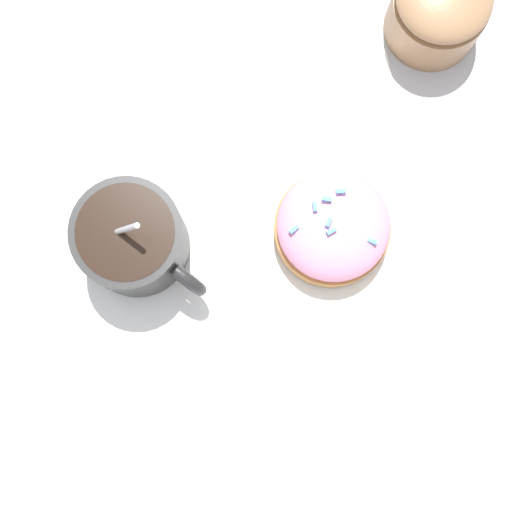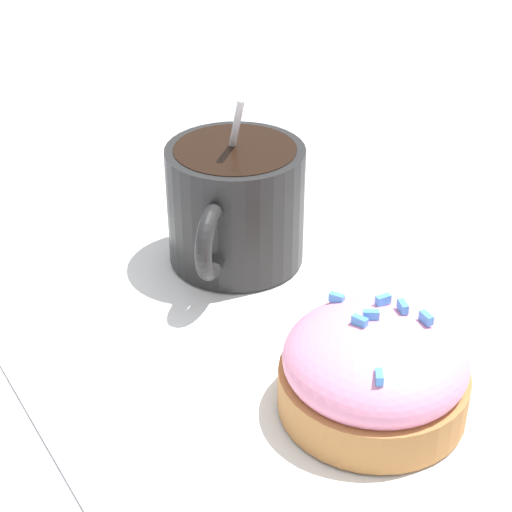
{
  "view_description": "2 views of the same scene",
  "coord_description": "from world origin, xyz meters",
  "views": [
    {
      "loc": [
        -0.0,
        0.09,
        0.65
      ],
      "look_at": [
        -0.02,
        0.01,
        0.04
      ],
      "focal_mm": 60.0,
      "sensor_mm": 36.0,
      "label": 1
    },
    {
      "loc": [
        -0.3,
        0.2,
        0.27
      ],
      "look_at": [
        0.02,
        0.01,
        0.04
      ],
      "focal_mm": 60.0,
      "sensor_mm": 36.0,
      "label": 2
    }
  ],
  "objects": [
    {
      "name": "coffee_cup",
      "position": [
        0.07,
        -0.01,
        0.04
      ],
      "size": [
        0.09,
        0.09,
        0.1
      ],
      "color": "black",
      "rests_on": "paper_napkin"
    },
    {
      "name": "ground_plane",
      "position": [
        0.0,
        0.0,
        0.0
      ],
      "size": [
        3.0,
        3.0,
        0.0
      ],
      "primitive_type": "plane",
      "color": "#B2B2B7"
    },
    {
      "name": "frosted_pastry",
      "position": [
        -0.07,
        -0.0,
        0.02
      ],
      "size": [
        0.09,
        0.09,
        0.05
      ],
      "color": "#B2753D",
      "rests_on": "paper_napkin"
    },
    {
      "name": "paper_napkin",
      "position": [
        0.0,
        0.0,
        0.0
      ],
      "size": [
        0.29,
        0.27,
        0.0
      ],
      "color": "white",
      "rests_on": "ground_plane"
    }
  ]
}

